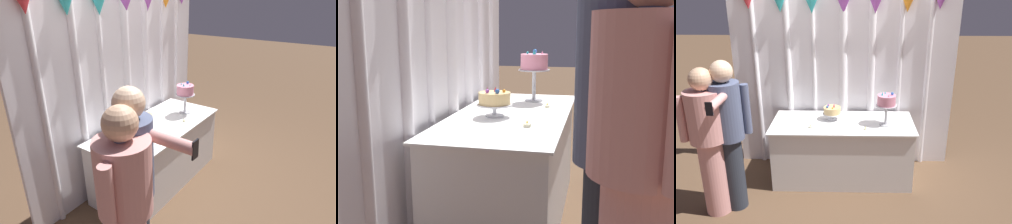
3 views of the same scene
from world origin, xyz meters
The scene contains 9 objects.
ground_plane centered at (0.00, 0.00, 0.00)m, with size 24.00×24.00×0.00m, color brown.
draped_curtain centered at (-0.01, 0.54, 1.33)m, with size 2.83×0.16×2.54m.
cake_table centered at (0.00, 0.10, 0.38)m, with size 1.72×0.76×0.76m.
cake_display_nearleft centered at (-0.13, 0.19, 0.87)m, with size 0.24×0.24×0.20m.
cake_display_nearright centered at (0.51, 0.03, 1.05)m, with size 0.25×0.25×0.41m.
tealight_far_left centered at (-0.37, -0.07, 0.77)m, with size 0.05×0.05×0.04m.
tealight_near_left centered at (0.27, -0.11, 0.77)m, with size 0.04×0.04×0.03m.
guest_man_dark_suit centered at (-1.16, -0.54, 0.92)m, with size 0.44×0.41×1.66m.
guest_girl_blue_dress centered at (-1.34, -0.63, 0.87)m, with size 0.52×0.63×1.61m.
Camera 1 is at (-2.44, -1.72, 2.21)m, focal length 30.67 mm.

